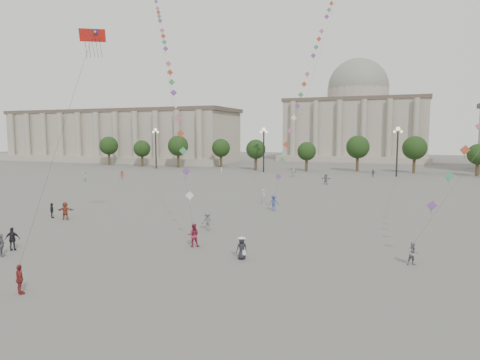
% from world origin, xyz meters
% --- Properties ---
extents(ground, '(360.00, 360.00, 0.00)m').
position_xyz_m(ground, '(0.00, 0.00, 0.00)').
color(ground, '#5E5C59').
rests_on(ground, ground).
extents(hall_west, '(84.00, 26.22, 17.20)m').
position_xyz_m(hall_west, '(-75.00, 93.89, 8.43)').
color(hall_west, '#A99D8E').
rests_on(hall_west, ground).
extents(hall_central, '(48.30, 34.30, 35.50)m').
position_xyz_m(hall_central, '(0.00, 129.22, 14.23)').
color(hall_central, '#A99D8E').
rests_on(hall_central, ground).
extents(tree_row, '(137.12, 5.12, 8.00)m').
position_xyz_m(tree_row, '(0.00, 78.00, 5.39)').
color(tree_row, '#37291B').
rests_on(tree_row, ground).
extents(lamp_post_far_west, '(2.00, 0.90, 10.65)m').
position_xyz_m(lamp_post_far_west, '(-45.00, 70.00, 7.35)').
color(lamp_post_far_west, '#262628').
rests_on(lamp_post_far_west, ground).
extents(lamp_post_mid_west, '(2.00, 0.90, 10.65)m').
position_xyz_m(lamp_post_mid_west, '(-15.00, 70.00, 7.35)').
color(lamp_post_mid_west, '#262628').
rests_on(lamp_post_mid_west, ground).
extents(lamp_post_mid_east, '(2.00, 0.90, 10.65)m').
position_xyz_m(lamp_post_mid_east, '(15.00, 70.00, 7.35)').
color(lamp_post_mid_east, '#262628').
rests_on(lamp_post_mid_east, ground).
extents(person_crowd_0, '(0.94, 0.40, 1.60)m').
position_xyz_m(person_crowd_0, '(10.39, 67.16, 0.80)').
color(person_crowd_0, '#385F7E').
rests_on(person_crowd_0, ground).
extents(person_crowd_1, '(0.93, 1.04, 1.77)m').
position_xyz_m(person_crowd_1, '(-41.20, 38.83, 0.89)').
color(person_crowd_1, beige).
rests_on(person_crowd_1, ground).
extents(person_crowd_2, '(1.34, 1.29, 1.83)m').
position_xyz_m(person_crowd_2, '(-36.22, 43.57, 0.91)').
color(person_crowd_2, brown).
rests_on(person_crowd_2, ground).
extents(person_crowd_4, '(1.80, 1.46, 1.93)m').
position_xyz_m(person_crowd_4, '(-5.45, 61.07, 0.96)').
color(person_crowd_4, silver).
rests_on(person_crowd_4, ground).
extents(person_crowd_6, '(1.17, 0.69, 1.79)m').
position_xyz_m(person_crowd_6, '(-0.37, 8.53, 0.89)').
color(person_crowd_6, '#5E5F63').
rests_on(person_crowd_6, ground).
extents(person_crowd_10, '(0.49, 0.63, 1.55)m').
position_xyz_m(person_crowd_10, '(-22.66, 62.26, 0.78)').
color(person_crowd_10, silver).
rests_on(person_crowd_10, ground).
extents(person_crowd_12, '(1.82, 0.74, 1.91)m').
position_xyz_m(person_crowd_12, '(3.38, 50.27, 0.95)').
color(person_crowd_12, slate).
rests_on(person_crowd_12, ground).
extents(person_crowd_13, '(0.65, 0.80, 1.90)m').
position_xyz_m(person_crowd_13, '(-0.27, 25.30, 0.95)').
color(person_crowd_13, '#B8B8B3').
rests_on(person_crowd_13, ground).
extents(tourist_0, '(1.10, 0.85, 1.73)m').
position_xyz_m(tourist_0, '(-3.26, -10.00, 0.87)').
color(tourist_0, maroon).
rests_on(tourist_0, ground).
extents(tourist_1, '(1.00, 0.93, 1.64)m').
position_xyz_m(tourist_1, '(-18.76, 7.85, 0.82)').
color(tourist_1, black).
rests_on(tourist_1, ground).
extents(tourist_2, '(1.85, 1.12, 1.90)m').
position_xyz_m(tourist_2, '(-16.70, 7.65, 0.95)').
color(tourist_2, '#943928').
rests_on(tourist_2, ground).
extents(tourist_3, '(0.85, 1.08, 1.71)m').
position_xyz_m(tourist_3, '(-10.91, -4.88, 0.86)').
color(tourist_3, slate).
rests_on(tourist_3, ground).
extents(tourist_4, '(1.15, 0.93, 1.84)m').
position_xyz_m(tourist_4, '(-11.51, -3.37, 0.92)').
color(tourist_4, black).
rests_on(tourist_4, ground).
extents(kite_flyer_0, '(1.13, 1.03, 1.90)m').
position_xyz_m(kite_flyer_0, '(1.12, 2.82, 0.95)').
color(kite_flyer_0, maroon).
rests_on(kite_flyer_0, ground).
extents(kite_flyer_1, '(1.42, 1.25, 1.90)m').
position_xyz_m(kite_flyer_1, '(2.38, 20.96, 0.95)').
color(kite_flyer_1, '#38457E').
rests_on(kite_flyer_1, ground).
extents(kite_flyer_2, '(0.95, 0.86, 1.59)m').
position_xyz_m(kite_flyer_2, '(17.61, 4.02, 0.80)').
color(kite_flyer_2, slate).
rests_on(kite_flyer_2, ground).
extents(hat_person, '(0.94, 0.89, 1.69)m').
position_xyz_m(hat_person, '(6.02, 0.97, 0.86)').
color(hat_person, black).
rests_on(hat_person, ground).
extents(dragon_kite, '(3.90, 7.60, 21.73)m').
position_xyz_m(dragon_kite, '(-8.83, 3.42, 16.74)').
color(dragon_kite, red).
rests_on(dragon_kite, ground).
extents(kite_train_west, '(33.07, 46.50, 69.08)m').
position_xyz_m(kite_train_west, '(-16.32, 27.79, 21.66)').
color(kite_train_west, '#3F3F3F').
rests_on(kite_train_west, ground).
extents(kite_train_mid, '(4.21, 39.67, 60.42)m').
position_xyz_m(kite_train_mid, '(4.22, 41.99, 26.10)').
color(kite_train_mid, '#3F3F3F').
rests_on(kite_train_mid, ground).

